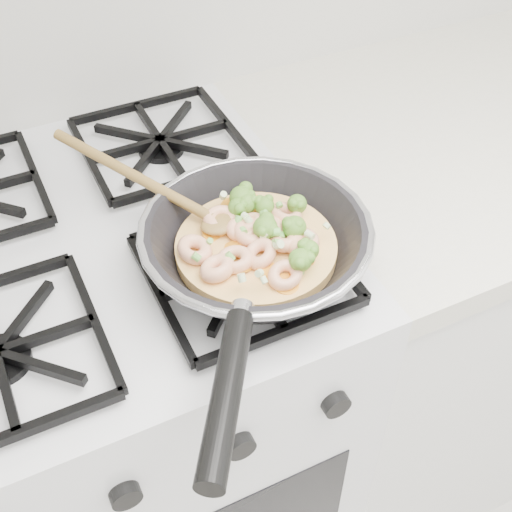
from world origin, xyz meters
name	(u,v)px	position (x,y,z in m)	size (l,w,h in m)	color
stove	(135,420)	(0.00, 1.70, 0.46)	(0.60, 0.60, 0.92)	white
counter_right	(490,281)	(0.80, 1.70, 0.45)	(1.00, 0.60, 0.90)	white
skillet	(255,243)	(0.16, 1.55, 0.96)	(0.33, 0.54, 0.09)	black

